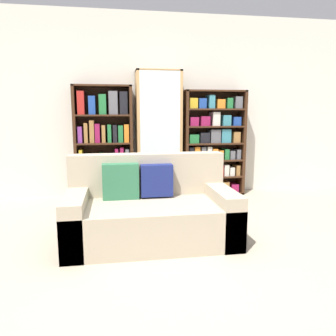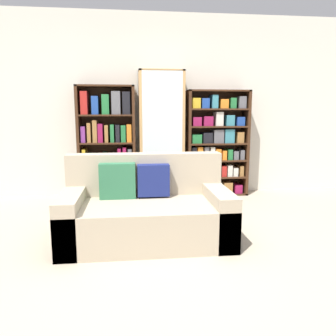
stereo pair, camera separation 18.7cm
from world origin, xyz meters
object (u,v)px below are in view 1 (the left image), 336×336
object	(u,v)px
bookshelf_right	(213,145)
couch	(150,211)
wine_bottle	(222,200)
display_cabinet	(159,136)
bookshelf_left	(104,144)

from	to	relation	value
bookshelf_right	couch	bearing A→B (deg)	-124.14
couch	wine_bottle	distance (m)	1.28
display_cabinet	wine_bottle	distance (m)	1.38
display_cabinet	bookshelf_left	bearing A→B (deg)	178.86
couch	bookshelf_right	world-z (taller)	bookshelf_right
couch	bookshelf_left	distance (m)	1.84
bookshelf_left	bookshelf_right	world-z (taller)	bookshelf_left
display_cabinet	bookshelf_right	world-z (taller)	display_cabinet
display_cabinet	bookshelf_right	bearing A→B (deg)	1.06
bookshelf_right	wine_bottle	size ratio (longest dim) A/B	4.38
display_cabinet	wine_bottle	size ratio (longest dim) A/B	5.13
bookshelf_left	wine_bottle	xyz separation A→B (m)	(1.49, -0.93, -0.65)
wine_bottle	display_cabinet	bearing A→B (deg)	127.20
bookshelf_right	bookshelf_left	bearing A→B (deg)	179.99
bookshelf_left	wine_bottle	world-z (taller)	bookshelf_left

